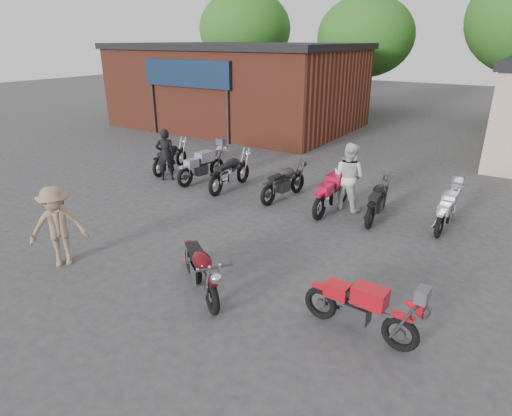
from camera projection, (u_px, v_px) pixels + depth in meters
The scene contains 17 objects.
ground at pixel (203, 284), 8.39m from camera, with size 90.00×90.00×0.00m, color #333335.
brick_building at pixel (238, 88), 23.11m from camera, with size 12.00×8.00×4.00m, color brown.
tree_0 at pixel (245, 44), 31.10m from camera, with size 6.56×6.56×8.20m, color #235616, non-canonical shape.
tree_1 at pixel (364, 52), 26.69m from camera, with size 5.92×5.92×7.40m, color #235616, non-canonical shape.
vintage_motorcycle at pixel (201, 266), 7.89m from camera, with size 1.98×0.65×1.15m, color #48090E, non-canonical shape.
sportbike at pixel (362, 305), 6.78m from camera, with size 1.89×0.62×1.10m, color red, non-canonical shape.
helmet at pixel (189, 259), 9.12m from camera, with size 0.24×0.24×0.22m, color #A8112E.
person_dark at pixel (166, 155), 14.28m from camera, with size 0.64×0.42×1.75m, color black.
person_light at pixel (349, 177), 11.77m from camera, with size 0.92×0.72×1.89m, color silver.
person_tan at pixel (58, 226), 8.83m from camera, with size 1.13×0.65×1.74m, color #866C52.
row_bike_0 at pixel (171, 156), 15.33m from camera, with size 1.99×0.66×1.16m, color black, non-canonical shape.
row_bike_1 at pixel (202, 164), 14.22m from camera, with size 2.06×0.68×1.19m, color #9C9CAA, non-canonical shape.
row_bike_2 at pixel (230, 170), 13.51m from camera, with size 2.10×0.69×1.22m, color black, non-canonical shape.
row_bike_3 at pixel (284, 180), 12.66m from camera, with size 2.01×0.66×1.17m, color #272729, non-canonical shape.
row_bike_4 at pixel (333, 189), 11.77m from camera, with size 2.13×0.70×1.23m, color #BC0F38, non-canonical shape.
row_bike_5 at pixel (378, 198), 11.26m from camera, with size 1.97×0.65×1.14m, color black, non-canonical shape.
row_bike_6 at pixel (447, 208), 10.70m from camera, with size 1.85×0.61×1.07m, color gray, non-canonical shape.
Camera 1 is at (4.81, -5.51, 4.49)m, focal length 30.00 mm.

